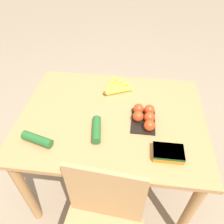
% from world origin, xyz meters
% --- Properties ---
extents(ground_plane, '(12.00, 12.00, 0.00)m').
position_xyz_m(ground_plane, '(0.00, 0.00, 0.00)').
color(ground_plane, gray).
extents(dining_table, '(1.15, 0.88, 0.75)m').
position_xyz_m(dining_table, '(0.00, 0.00, 0.64)').
color(dining_table, '#B27F4C').
rests_on(dining_table, ground_plane).
extents(banana_bunch, '(0.20, 0.20, 0.04)m').
position_xyz_m(banana_bunch, '(0.02, -0.26, 0.77)').
color(banana_bunch, brown).
rests_on(banana_bunch, dining_table).
extents(tomato_pack, '(0.14, 0.21, 0.07)m').
position_xyz_m(tomato_pack, '(-0.20, 0.02, 0.79)').
color(tomato_pack, black).
rests_on(tomato_pack, dining_table).
extents(carrot_bag, '(0.16, 0.11, 0.04)m').
position_xyz_m(carrot_bag, '(-0.33, 0.26, 0.78)').
color(carrot_bag, orange).
rests_on(carrot_bag, dining_table).
extents(cucumber_near, '(0.08, 0.19, 0.05)m').
position_xyz_m(cucumber_near, '(0.07, 0.15, 0.78)').
color(cucumber_near, '#236028').
rests_on(cucumber_near, dining_table).
extents(cucumber_far, '(0.19, 0.10, 0.05)m').
position_xyz_m(cucumber_far, '(0.38, 0.26, 0.78)').
color(cucumber_far, '#236028').
rests_on(cucumber_far, dining_table).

